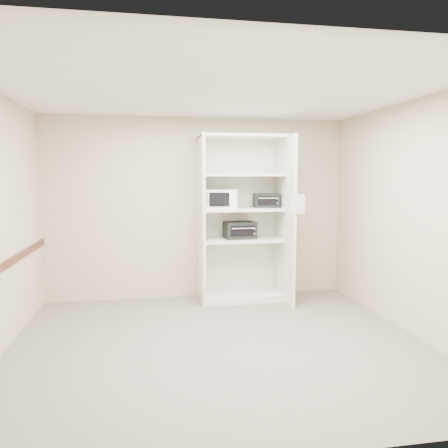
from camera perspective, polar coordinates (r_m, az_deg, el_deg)
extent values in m
cube|color=#605A51|center=(4.94, -0.59, -15.45)|extent=(4.50, 4.00, 0.01)
cube|color=white|center=(4.68, -0.63, 17.02)|extent=(4.50, 4.00, 0.01)
cube|color=#C4B69B|center=(6.59, -3.47, 2.05)|extent=(4.50, 0.02, 2.70)
cube|color=#C4B69B|center=(2.68, 6.44, -3.87)|extent=(4.50, 0.02, 2.70)
cube|color=#C4B69B|center=(5.46, 23.40, 0.72)|extent=(0.02, 4.00, 2.70)
cube|color=silver|center=(6.29, -2.94, 0.49)|extent=(0.04, 0.60, 2.40)
cube|color=silver|center=(6.40, 7.94, 0.54)|extent=(0.04, 0.90, 2.40)
cube|color=silver|center=(6.69, 1.84, 0.82)|extent=(1.24, 0.02, 2.40)
cube|color=silver|center=(6.62, 2.32, -9.37)|extent=(1.16, 0.56, 0.10)
cube|color=silver|center=(6.44, 2.35, -2.06)|extent=(1.16, 0.56, 0.04)
cube|color=silver|center=(6.40, 2.37, 1.93)|extent=(1.16, 0.56, 0.04)
cube|color=silver|center=(6.38, 2.39, 6.41)|extent=(1.16, 0.56, 0.04)
cube|color=silver|center=(6.41, 2.41, 11.34)|extent=(1.24, 0.60, 0.04)
cube|color=white|center=(6.29, -0.44, 3.29)|extent=(0.49, 0.40, 0.27)
cube|color=black|center=(6.52, 5.52, 3.08)|extent=(0.39, 0.31, 0.21)
cube|color=black|center=(6.43, 2.08, -0.80)|extent=(0.46, 0.36, 0.25)
cube|color=white|center=(5.96, 9.58, 2.57)|extent=(0.20, 0.01, 0.25)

